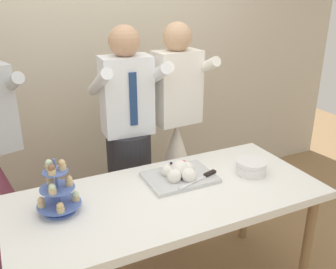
{
  "coord_description": "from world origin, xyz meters",
  "views": [
    {
      "loc": [
        -0.81,
        -1.68,
        1.88
      ],
      "look_at": [
        0.07,
        0.15,
        1.07
      ],
      "focal_mm": 39.89,
      "sensor_mm": 36.0,
      "label": 1
    }
  ],
  "objects_px": {
    "cupcake_stand": "(58,192)",
    "dessert_table": "(169,205)",
    "main_cake_tray": "(180,174)",
    "person_bride": "(176,162)",
    "person_guest": "(0,198)",
    "plate_stack": "(251,167)",
    "person_groom": "(130,155)"
  },
  "relations": [
    {
      "from": "person_guest",
      "to": "person_groom",
      "type": "bearing_deg",
      "value": -3.93
    },
    {
      "from": "person_bride",
      "to": "person_guest",
      "type": "bearing_deg",
      "value": 179.34
    },
    {
      "from": "person_bride",
      "to": "person_guest",
      "type": "distance_m",
      "value": 1.3
    },
    {
      "from": "main_cake_tray",
      "to": "person_bride",
      "type": "distance_m",
      "value": 0.68
    },
    {
      "from": "dessert_table",
      "to": "person_groom",
      "type": "xyz_separation_m",
      "value": [
        0.0,
        0.66,
        0.05
      ]
    },
    {
      "from": "plate_stack",
      "to": "person_groom",
      "type": "distance_m",
      "value": 0.88
    },
    {
      "from": "dessert_table",
      "to": "person_groom",
      "type": "bearing_deg",
      "value": 89.64
    },
    {
      "from": "person_groom",
      "to": "person_guest",
      "type": "distance_m",
      "value": 0.91
    },
    {
      "from": "cupcake_stand",
      "to": "person_groom",
      "type": "relative_size",
      "value": 0.18
    },
    {
      "from": "person_groom",
      "to": "person_guest",
      "type": "bearing_deg",
      "value": 176.07
    },
    {
      "from": "plate_stack",
      "to": "person_bride",
      "type": "relative_size",
      "value": 0.12
    },
    {
      "from": "cupcake_stand",
      "to": "plate_stack",
      "type": "xyz_separation_m",
      "value": [
        1.18,
        -0.09,
        -0.07
      ]
    },
    {
      "from": "plate_stack",
      "to": "person_bride",
      "type": "distance_m",
      "value": 0.77
    },
    {
      "from": "cupcake_stand",
      "to": "main_cake_tray",
      "type": "bearing_deg",
      "value": 2.9
    },
    {
      "from": "person_groom",
      "to": "person_guest",
      "type": "relative_size",
      "value": 1.0
    },
    {
      "from": "person_groom",
      "to": "person_bride",
      "type": "relative_size",
      "value": 1.0
    },
    {
      "from": "cupcake_stand",
      "to": "person_guest",
      "type": "height_order",
      "value": "person_guest"
    },
    {
      "from": "main_cake_tray",
      "to": "person_groom",
      "type": "distance_m",
      "value": 0.56
    },
    {
      "from": "cupcake_stand",
      "to": "dessert_table",
      "type": "bearing_deg",
      "value": -8.13
    },
    {
      "from": "person_groom",
      "to": "person_bride",
      "type": "height_order",
      "value": "same"
    },
    {
      "from": "main_cake_tray",
      "to": "person_guest",
      "type": "bearing_deg",
      "value": 149.76
    },
    {
      "from": "dessert_table",
      "to": "main_cake_tray",
      "type": "height_order",
      "value": "main_cake_tray"
    },
    {
      "from": "person_bride",
      "to": "cupcake_stand",
      "type": "bearing_deg",
      "value": -148.35
    },
    {
      "from": "dessert_table",
      "to": "cupcake_stand",
      "type": "height_order",
      "value": "cupcake_stand"
    },
    {
      "from": "dessert_table",
      "to": "plate_stack",
      "type": "relative_size",
      "value": 9.15
    },
    {
      "from": "plate_stack",
      "to": "person_groom",
      "type": "bearing_deg",
      "value": 130.98
    },
    {
      "from": "main_cake_tray",
      "to": "person_groom",
      "type": "bearing_deg",
      "value": 103.97
    },
    {
      "from": "person_bride",
      "to": "person_guest",
      "type": "height_order",
      "value": "same"
    },
    {
      "from": "main_cake_tray",
      "to": "person_guest",
      "type": "distance_m",
      "value": 1.21
    },
    {
      "from": "dessert_table",
      "to": "cupcake_stand",
      "type": "bearing_deg",
      "value": 171.87
    },
    {
      "from": "plate_stack",
      "to": "person_guest",
      "type": "xyz_separation_m",
      "value": [
        -1.47,
        0.72,
        -0.24
      ]
    },
    {
      "from": "cupcake_stand",
      "to": "person_groom",
      "type": "height_order",
      "value": "person_groom"
    }
  ]
}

